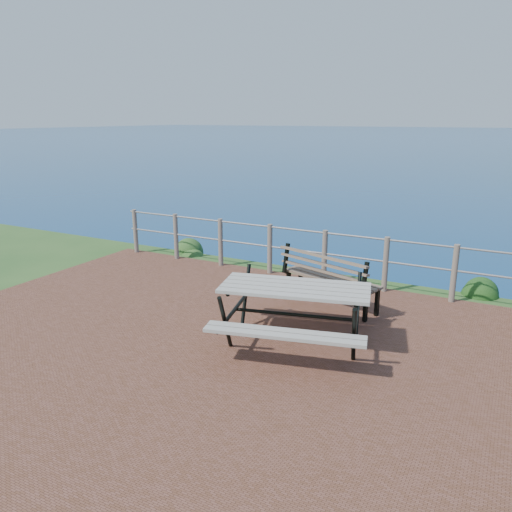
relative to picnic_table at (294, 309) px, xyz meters
The scene contains 6 objects.
ground 0.99m from the picnic_table, 134.30° to the right, with size 10.00×7.00×0.12m, color brown.
safety_railing 2.81m from the picnic_table, 101.99° to the left, with size 9.40×0.10×1.00m.
picnic_table is the anchor object (origin of this frame).
park_bench 1.63m from the picnic_table, 91.83° to the left, with size 1.76×0.93×0.96m.
shrub_lip_west 5.22m from the picnic_table, 140.75° to the left, with size 0.72×0.72×0.44m, color #2A521E.
shrub_lip_east 4.10m from the picnic_table, 59.72° to the left, with size 0.67×0.67×0.37m, color #1C4013.
Camera 1 is at (3.08, -5.25, 3.05)m, focal length 35.00 mm.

